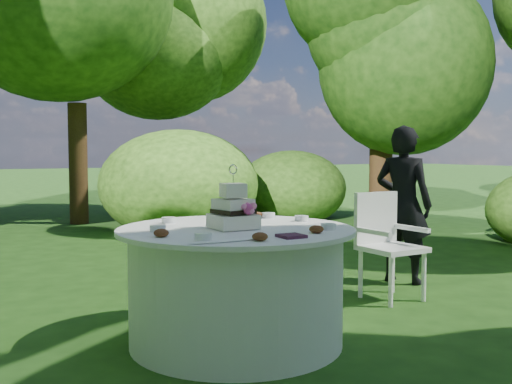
% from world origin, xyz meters
% --- Properties ---
extents(ground, '(80.00, 80.00, 0.00)m').
position_xyz_m(ground, '(0.00, 0.00, 0.00)').
color(ground, '#1B3E11').
rests_on(ground, ground).
extents(napkins, '(0.14, 0.14, 0.02)m').
position_xyz_m(napkins, '(0.08, -0.55, 0.78)').
color(napkins, '#461E36').
rests_on(napkins, table).
extents(feather_plume, '(0.48, 0.07, 0.01)m').
position_xyz_m(feather_plume, '(-0.31, -0.52, 0.78)').
color(feather_plume, white).
rests_on(feather_plume, table).
extents(guest, '(0.57, 0.66, 1.51)m').
position_xyz_m(guest, '(2.24, 0.86, 0.76)').
color(guest, black).
rests_on(guest, ground).
extents(table, '(1.56, 1.56, 0.77)m').
position_xyz_m(table, '(0.00, 0.00, 0.39)').
color(table, white).
rests_on(table, ground).
extents(cake, '(0.27, 0.28, 0.41)m').
position_xyz_m(cake, '(-0.04, -0.05, 0.88)').
color(cake, white).
rests_on(cake, table).
extents(chair, '(0.49, 0.48, 0.91)m').
position_xyz_m(chair, '(1.69, 0.48, 0.52)').
color(chair, white).
rests_on(chair, ground).
extents(votives, '(1.19, 0.94, 0.04)m').
position_xyz_m(votives, '(0.05, 0.04, 0.79)').
color(votives, silver).
rests_on(votives, table).
extents(petal_cups, '(1.06, 1.09, 0.05)m').
position_xyz_m(petal_cups, '(-0.00, -0.20, 0.79)').
color(petal_cups, '#562D16').
rests_on(petal_cups, table).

